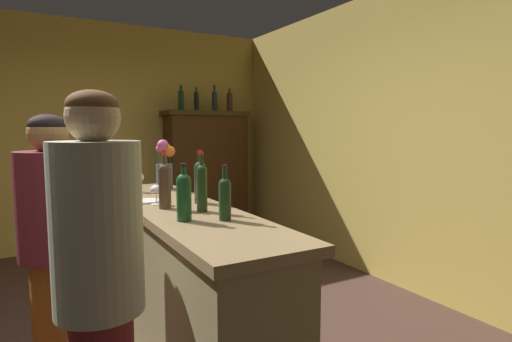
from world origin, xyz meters
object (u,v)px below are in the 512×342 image
object	(u,v)px
wine_bottle_pinot	(225,196)
cheese_plate	(147,201)
wine_bottle_rose	(202,186)
wine_glass_front	(156,191)
bar_counter	(182,287)
display_bottle_left	(181,99)
display_bottle_midleft	(196,100)
patron_near_entrance	(54,246)
wine_bottle_malbec	(165,184)
wine_bottle_syrah	(200,180)
wine_glass_mid	(138,178)
flower_arrangement	(164,164)
patron_tall	(100,295)
display_bottle_center	(215,100)
wine_bottle_riesling	(184,195)
display_bottle_midright	(230,101)
display_cabinet	(206,172)

from	to	relation	value
wine_bottle_pinot	cheese_plate	size ratio (longest dim) A/B	1.62
wine_bottle_rose	wine_glass_front	xyz separation A→B (m)	(-0.17, 0.34, -0.06)
bar_counter	cheese_plate	size ratio (longest dim) A/B	12.61
display_bottle_left	display_bottle_midleft	size ratio (longest dim) A/B	1.04
display_bottle_left	patron_near_entrance	size ratio (longest dim) A/B	0.22
wine_bottle_malbec	patron_near_entrance	distance (m)	0.68
wine_bottle_syrah	patron_near_entrance	size ratio (longest dim) A/B	0.21
wine_bottle_malbec	wine_bottle_syrah	size ratio (longest dim) A/B	0.96
bar_counter	wine_glass_mid	distance (m)	0.93
flower_arrangement	wine_bottle_syrah	bearing A→B (deg)	-89.45
flower_arrangement	patron_tall	xyz separation A→B (m)	(-0.75, -1.65, -0.31)
wine_bottle_syrah	display_bottle_center	distance (m)	3.17
display_bottle_left	patron_near_entrance	world-z (taller)	display_bottle_left
wine_bottle_riesling	wine_glass_mid	distance (m)	1.09
wine_bottle_malbec	display_bottle_left	bearing A→B (deg)	68.71
wine_bottle_syrah	flower_arrangement	xyz separation A→B (m)	(-0.01, 0.73, 0.04)
wine_bottle_malbec	display_bottle_midright	bearing A→B (deg)	57.54
display_cabinet	patron_tall	size ratio (longest dim) A/B	1.06
cheese_plate	display_cabinet	bearing A→B (deg)	60.02
display_bottle_midright	patron_tall	bearing A→B (deg)	-122.00
wine_glass_front	wine_glass_mid	bearing A→B (deg)	87.11
wine_bottle_rose	flower_arrangement	world-z (taller)	flower_arrangement
display_bottle_center	wine_glass_front	bearing A→B (deg)	-120.53
wine_bottle_rose	cheese_plate	size ratio (longest dim) A/B	1.92
display_bottle_center	patron_tall	xyz separation A→B (m)	(-2.09, -3.71, -0.98)
display_cabinet	display_bottle_center	bearing A→B (deg)	0.00
bar_counter	wine_bottle_pinot	size ratio (longest dim) A/B	7.76
display_bottle_left	patron_near_entrance	distance (m)	3.42
bar_counter	wine_bottle_pinot	distance (m)	0.80
wine_bottle_riesling	patron_near_entrance	distance (m)	0.79
bar_counter	wine_glass_front	world-z (taller)	wine_glass_front
display_bottle_center	patron_near_entrance	world-z (taller)	display_bottle_center
wine_bottle_malbec	wine_glass_front	bearing A→B (deg)	93.92
display_bottle_center	display_bottle_left	bearing A→B (deg)	-180.00
wine_bottle_malbec	flower_arrangement	xyz separation A→B (m)	(0.24, 0.79, 0.04)
cheese_plate	display_bottle_midright	world-z (taller)	display_bottle_midright
flower_arrangement	display_bottle_center	world-z (taller)	display_bottle_center
display_bottle_left	wine_bottle_riesling	bearing A→B (deg)	-109.24
wine_glass_mid	patron_near_entrance	size ratio (longest dim) A/B	0.10
display_bottle_midleft	display_cabinet	bearing A→B (deg)	0.00
wine_bottle_syrah	display_bottle_left	xyz separation A→B (m)	(0.86, 2.79, 0.71)
wine_bottle_riesling	display_bottle_left	distance (m)	3.49
wine_glass_front	flower_arrangement	bearing A→B (deg)	68.63
wine_bottle_malbec	display_bottle_center	bearing A→B (deg)	60.92
display_bottle_center	patron_tall	size ratio (longest dim) A/B	0.21
display_cabinet	wine_bottle_rose	world-z (taller)	display_cabinet
wine_glass_mid	display_bottle_midleft	world-z (taller)	display_bottle_midleft
wine_glass_mid	patron_tall	world-z (taller)	patron_tall
flower_arrangement	display_bottle_midright	size ratio (longest dim) A/B	1.17
patron_tall	patron_near_entrance	distance (m)	0.93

